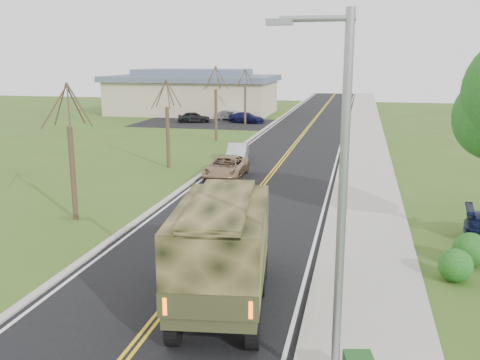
% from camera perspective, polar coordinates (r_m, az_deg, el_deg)
% --- Properties ---
extents(ground, '(160.00, 160.00, 0.00)m').
position_cam_1_polar(ground, '(13.97, -11.96, -17.91)').
color(ground, '#3A511B').
rests_on(ground, ground).
extents(road, '(8.00, 120.00, 0.01)m').
position_cam_1_polar(road, '(51.58, 6.78, 4.94)').
color(road, black).
rests_on(road, ground).
extents(curb_right, '(0.30, 120.00, 0.12)m').
position_cam_1_polar(curb_right, '(51.32, 11.41, 4.79)').
color(curb_right, '#9E998E').
rests_on(curb_right, ground).
extents(sidewalk_right, '(3.20, 120.00, 0.10)m').
position_cam_1_polar(sidewalk_right, '(51.31, 13.36, 4.69)').
color(sidewalk_right, '#9E998E').
rests_on(sidewalk_right, ground).
extents(curb_left, '(0.30, 120.00, 0.10)m').
position_cam_1_polar(curb_left, '(52.16, 2.22, 5.16)').
color(curb_left, '#9E998E').
rests_on(curb_left, ground).
extents(street_light, '(1.65, 0.22, 8.00)m').
position_cam_1_polar(street_light, '(10.66, 10.34, -1.77)').
color(street_light, gray).
rests_on(street_light, ground).
extents(bare_tree_a, '(1.93, 2.26, 6.08)m').
position_cam_1_polar(bare_tree_a, '(24.58, -17.48, 1.84)').
color(bare_tree_a, '#38281C').
rests_on(bare_tree_a, ground).
extents(bare_tree_b, '(1.83, 2.14, 5.73)m').
position_cam_1_polar(bare_tree_b, '(35.34, -7.73, 5.30)').
color(bare_tree_b, '#38281C').
rests_on(bare_tree_b, ground).
extents(bare_tree_c, '(2.04, 2.39, 6.42)m').
position_cam_1_polar(bare_tree_c, '(46.67, -2.59, 7.60)').
color(bare_tree_c, '#38281C').
rests_on(bare_tree_c, ground).
extents(bare_tree_d, '(1.88, 2.20, 5.91)m').
position_cam_1_polar(bare_tree_d, '(58.31, 0.55, 8.46)').
color(bare_tree_d, '#38281C').
rests_on(bare_tree_d, ground).
extents(commercial_building, '(25.50, 21.50, 5.65)m').
position_cam_1_polar(commercial_building, '(70.23, -4.97, 9.28)').
color(commercial_building, tan).
rests_on(commercial_building, ground).
extents(military_truck, '(3.20, 6.96, 3.35)m').
position_cam_1_polar(military_truck, '(15.37, -1.74, -6.76)').
color(military_truck, black).
rests_on(military_truck, ground).
extents(suv_champagne, '(2.26, 4.71, 1.29)m').
position_cam_1_polar(suv_champagne, '(32.18, -1.48, 1.36)').
color(suv_champagne, '#917151').
rests_on(suv_champagne, ground).
extents(sedan_silver, '(1.83, 3.92, 1.24)m').
position_cam_1_polar(sedan_silver, '(37.27, -0.28, 2.93)').
color(sedan_silver, silver).
rests_on(sedan_silver, ground).
extents(lot_car_dark, '(3.81, 2.22, 1.22)m').
position_cam_1_polar(lot_car_dark, '(60.23, -4.92, 6.70)').
color(lot_car_dark, black).
rests_on(lot_car_dark, ground).
extents(lot_car_silver, '(3.85, 2.42, 1.20)m').
position_cam_1_polar(lot_car_silver, '(62.31, -0.87, 6.94)').
color(lot_car_silver, '#A4A4A8').
rests_on(lot_car_silver, ground).
extents(lot_car_navy, '(4.30, 2.29, 1.19)m').
position_cam_1_polar(lot_car_navy, '(59.66, 0.68, 6.67)').
color(lot_car_navy, '#10123C').
rests_on(lot_car_navy, ground).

